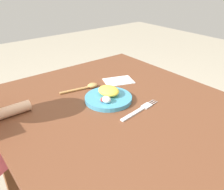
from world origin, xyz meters
TOP-DOWN VIEW (x-y plane):
  - dining_table at (0.00, 0.00)m, footprint 1.16×0.94m
  - plate at (-0.11, -0.00)m, footprint 0.20×0.20m
  - fork at (0.03, 0.04)m, footprint 0.05×0.22m
  - spoon at (-0.27, -0.01)m, footprint 0.06×0.19m
  - napkin at (-0.24, 0.16)m, footprint 0.15×0.17m

SIDE VIEW (x-z plane):
  - dining_table at x=0.00m, z-range 0.25..0.93m
  - napkin at x=-0.24m, z-range 0.68..0.69m
  - fork at x=0.03m, z-range 0.68..0.69m
  - spoon at x=-0.27m, z-range 0.68..0.70m
  - plate at x=-0.11m, z-range 0.67..0.73m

